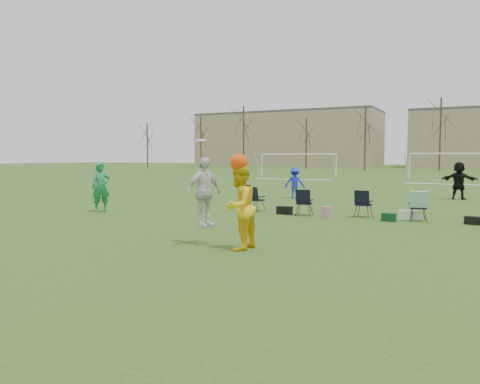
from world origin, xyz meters
The scene contains 9 objects.
ground centered at (0.00, 0.00, 0.00)m, with size 260.00×260.00×0.00m, color #284C17.
fielder_green_near centered at (-7.75, 5.30, 0.96)m, with size 0.70×0.46×1.93m, color #167E46.
fielder_blue centered at (-3.05, 14.30, 0.81)m, with size 1.04×0.60×1.61m, color #1C27D4.
fielder_black centered at (4.55, 17.52, 0.95)m, with size 1.77×0.56×1.91m, color black.
center_contest centered at (0.14, 1.11, 1.12)m, with size 1.82×1.20×2.58m.
sideline_setup centered at (2.39, 8.04, 0.51)m, with size 9.09×1.29×1.70m.
goal_left centered at (-10.00, 34.00, 1.92)m, with size 7.39×0.76×2.46m.
goal_mid centered at (4.00, 32.00, 1.92)m, with size 7.40×0.63×2.46m.
tree_line centered at (0.24, 69.85, 5.09)m, with size 110.28×3.28×11.40m.
Camera 1 is at (5.35, -8.50, 2.15)m, focal length 35.00 mm.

